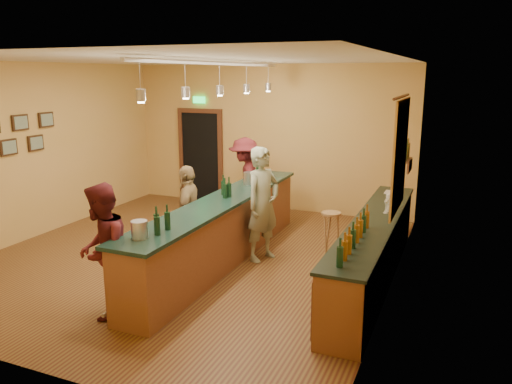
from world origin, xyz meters
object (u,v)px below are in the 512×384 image
at_px(customer_a, 102,251).
at_px(customer_b, 189,213).
at_px(back_counter, 374,249).
at_px(bar_stool, 331,220).
at_px(tasting_bar, 222,226).
at_px(customer_c, 245,181).
at_px(bartender, 263,204).

distance_m(customer_a, customer_b, 2.10).
xyz_separation_m(back_counter, bar_stool, (-0.90, 1.02, 0.06)).
bearing_deg(tasting_bar, customer_c, 104.27).
bearing_deg(customer_a, customer_c, 155.74).
height_order(bartender, customer_a, bartender).
height_order(back_counter, customer_b, customer_b).
xyz_separation_m(bartender, customer_a, (-1.10, -2.59, -0.08)).
xyz_separation_m(tasting_bar, bartender, (0.55, 0.39, 0.33)).
bearing_deg(tasting_bar, back_counter, 4.34).
height_order(tasting_bar, customer_c, customer_c).
bearing_deg(bar_stool, customer_c, 154.88).
bearing_deg(bar_stool, customer_a, -120.87).
relative_size(customer_a, customer_b, 1.08).
bearing_deg(customer_b, bartender, 96.50).
relative_size(back_counter, bartender, 2.44).
distance_m(customer_b, bar_stool, 2.43).
relative_size(customer_b, customer_c, 0.90).
bearing_deg(customer_a, bartender, 132.72).
relative_size(tasting_bar, bar_stool, 7.41).
bearing_deg(bartender, customer_b, 135.40).
xyz_separation_m(back_counter, customer_a, (-2.93, -2.38, 0.36)).
relative_size(bartender, customer_b, 1.18).
bearing_deg(customer_a, back_counter, 104.78).
height_order(tasting_bar, customer_a, customer_a).
distance_m(back_counter, bar_stool, 1.36).
distance_m(bartender, bar_stool, 1.30).
bearing_deg(bar_stool, customer_b, -147.41).
height_order(bartender, customer_c, bartender).
relative_size(back_counter, customer_c, 2.59).
bearing_deg(back_counter, tasting_bar, -175.66).
distance_m(customer_a, bar_stool, 3.98).
relative_size(back_counter, bar_stool, 6.61).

